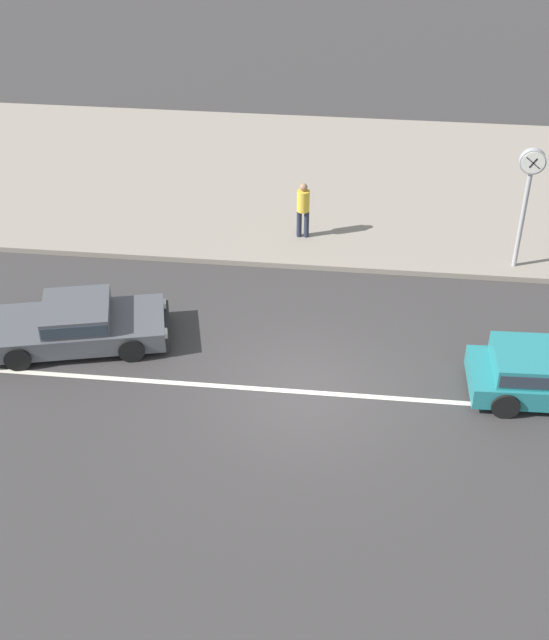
# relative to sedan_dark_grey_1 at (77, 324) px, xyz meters

# --- Properties ---
(ground_plane) EXTENTS (160.00, 160.00, 0.00)m
(ground_plane) POSITION_rel_sedan_dark_grey_1_xyz_m (5.38, -1.23, -0.53)
(ground_plane) COLOR #383535
(lane_centre_stripe) EXTENTS (50.40, 0.14, 0.01)m
(lane_centre_stripe) POSITION_rel_sedan_dark_grey_1_xyz_m (5.38, -1.23, -0.53)
(lane_centre_stripe) COLOR silver
(lane_centre_stripe) RESTS_ON ground
(kerb_strip) EXTENTS (68.00, 10.00, 0.15)m
(kerb_strip) POSITION_rel_sedan_dark_grey_1_xyz_m (5.38, 8.75, -0.46)
(kerb_strip) COLOR gray
(kerb_strip) RESTS_ON ground
(sedan_dark_grey_1) EXTENTS (4.44, 2.64, 1.06)m
(sedan_dark_grey_1) POSITION_rel_sedan_dark_grey_1_xyz_m (0.00, 0.00, 0.00)
(sedan_dark_grey_1) COLOR #47494F
(sedan_dark_grey_1) RESTS_ON ground
(street_clock) EXTENTS (0.64, 0.22, 3.28)m
(street_clock) POSITION_rel_sedan_dark_grey_1_xyz_m (10.38, 4.34, 2.06)
(street_clock) COLOR #9E9EA3
(street_clock) RESTS_ON kerb_strip
(pedestrian_near_clock) EXTENTS (0.34, 0.34, 1.60)m
(pedestrian_near_clock) POSITION_rel_sedan_dark_grey_1_xyz_m (4.76, 5.24, 0.55)
(pedestrian_near_clock) COLOR #232838
(pedestrian_near_clock) RESTS_ON kerb_strip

